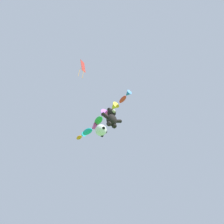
# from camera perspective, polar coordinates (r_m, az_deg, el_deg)

# --- Properties ---
(teddy_bear_kite) EXTENTS (2.00, 0.88, 2.03)m
(teddy_bear_kite) POSITION_cam_1_polar(r_m,az_deg,el_deg) (12.66, -0.13, -2.18)
(teddy_bear_kite) COLOR black
(soccer_ball_kite) EXTENTS (0.98, 0.98, 0.90)m
(soccer_ball_kite) POSITION_cam_1_polar(r_m,az_deg,el_deg) (11.56, -4.19, -6.95)
(soccer_ball_kite) COLOR white
(fish_kite_crimson) EXTENTS (0.58, 1.74, 0.57)m
(fish_kite_crimson) POSITION_cam_1_polar(r_m,az_deg,el_deg) (15.67, 5.05, 5.85)
(fish_kite_crimson) COLOR red
(fish_kite_magenta) EXTENTS (0.84, 2.38, 0.80)m
(fish_kite_magenta) POSITION_cam_1_polar(r_m,az_deg,el_deg) (16.34, -0.50, 0.70)
(fish_kite_magenta) COLOR #E53F9E
(fish_kite_emerald) EXTENTS (1.06, 2.44, 1.02)m
(fish_kite_emerald) POSITION_cam_1_polar(r_m,az_deg,el_deg) (18.00, -4.29, -2.10)
(fish_kite_emerald) COLOR green
(fish_kite_teal) EXTENTS (1.55, 2.63, 1.01)m
(fish_kite_teal) POSITION_cam_1_polar(r_m,az_deg,el_deg) (19.03, -8.10, -6.64)
(fish_kite_teal) COLOR #19ADB2
(fish_kite_tangerine) EXTENTS (0.94, 1.66, 0.69)m
(fish_kite_tangerine) POSITION_cam_1_polar(r_m,az_deg,el_deg) (21.26, -11.78, -9.04)
(fish_kite_tangerine) COLOR orange
(diamond_kite) EXTENTS (1.04, 1.04, 2.85)m
(diamond_kite) POSITION_cam_1_polar(r_m,az_deg,el_deg) (15.27, -11.04, 16.45)
(diamond_kite) COLOR red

